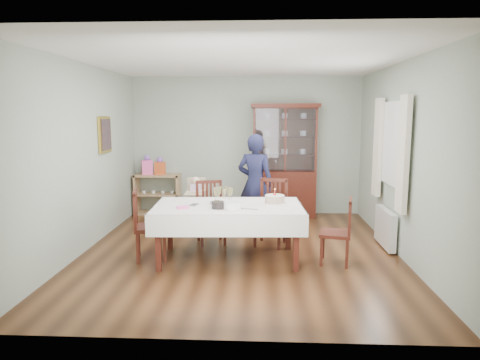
# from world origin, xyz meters

# --- Properties ---
(floor) EXTENTS (5.00, 5.00, 0.00)m
(floor) POSITION_xyz_m (0.00, 0.00, 0.00)
(floor) COLOR #593319
(floor) RESTS_ON ground
(room_shell) EXTENTS (5.00, 5.00, 5.00)m
(room_shell) POSITION_xyz_m (0.00, 0.53, 1.70)
(room_shell) COLOR #9EAA99
(room_shell) RESTS_ON floor
(dining_table) EXTENTS (2.05, 1.24, 0.76)m
(dining_table) POSITION_xyz_m (-0.14, -0.36, 0.38)
(dining_table) COLOR #4A1B12
(dining_table) RESTS_ON floor
(china_cabinet) EXTENTS (1.30, 0.48, 2.18)m
(china_cabinet) POSITION_xyz_m (0.75, 2.26, 1.12)
(china_cabinet) COLOR #4A1B12
(china_cabinet) RESTS_ON floor
(sideboard) EXTENTS (0.90, 0.38, 0.80)m
(sideboard) POSITION_xyz_m (-1.75, 2.28, 0.40)
(sideboard) COLOR tan
(sideboard) RESTS_ON floor
(picture_frame) EXTENTS (0.04, 0.48, 0.58)m
(picture_frame) POSITION_xyz_m (-2.22, 0.80, 1.65)
(picture_frame) COLOR gold
(picture_frame) RESTS_ON room_shell
(window) EXTENTS (0.04, 1.02, 1.22)m
(window) POSITION_xyz_m (2.22, 0.30, 1.55)
(window) COLOR white
(window) RESTS_ON room_shell
(curtain_left) EXTENTS (0.07, 0.30, 1.55)m
(curtain_left) POSITION_xyz_m (2.16, -0.32, 1.45)
(curtain_left) COLOR silver
(curtain_left) RESTS_ON room_shell
(curtain_right) EXTENTS (0.07, 0.30, 1.55)m
(curtain_right) POSITION_xyz_m (2.16, 0.92, 1.45)
(curtain_right) COLOR silver
(curtain_right) RESTS_ON room_shell
(radiator) EXTENTS (0.10, 0.80, 0.55)m
(radiator) POSITION_xyz_m (2.16, 0.30, 0.30)
(radiator) COLOR white
(radiator) RESTS_ON floor
(chair_far_left) EXTENTS (0.53, 0.53, 0.95)m
(chair_far_left) POSITION_xyz_m (-0.47, 0.39, 0.28)
(chair_far_left) COLOR #4A1B12
(chair_far_left) RESTS_ON floor
(chair_far_right) EXTENTS (0.55, 0.55, 1.00)m
(chair_far_right) POSITION_xyz_m (0.45, 0.33, 0.30)
(chair_far_right) COLOR #4A1B12
(chair_far_right) RESTS_ON floor
(chair_end_left) EXTENTS (0.52, 0.52, 0.96)m
(chair_end_left) POSITION_xyz_m (-1.22, -0.40, 0.29)
(chair_end_left) COLOR #4A1B12
(chair_end_left) RESTS_ON floor
(chair_end_right) EXTENTS (0.47, 0.47, 0.89)m
(chair_end_right) POSITION_xyz_m (1.31, -0.45, 0.26)
(chair_end_right) COLOR #4A1B12
(chair_end_right) RESTS_ON floor
(woman) EXTENTS (0.70, 0.56, 1.66)m
(woman) POSITION_xyz_m (0.21, 1.00, 0.83)
(woman) COLOR #161731
(woman) RESTS_ON floor
(high_chair) EXTENTS (0.42, 0.42, 0.94)m
(high_chair) POSITION_xyz_m (-0.79, 0.99, 0.37)
(high_chair) COLOR black
(high_chair) RESTS_ON floor
(champagne_tray) EXTENTS (0.37, 0.37, 0.22)m
(champagne_tray) POSITION_xyz_m (-0.22, -0.28, 0.83)
(champagne_tray) COLOR silver
(champagne_tray) RESTS_ON dining_table
(birthday_cake) EXTENTS (0.31, 0.31, 0.21)m
(birthday_cake) POSITION_xyz_m (0.49, -0.23, 0.82)
(birthday_cake) COLOR white
(birthday_cake) RESTS_ON dining_table
(plate_stack_dark) EXTENTS (0.21, 0.21, 0.09)m
(plate_stack_dark) POSITION_xyz_m (-0.25, -0.56, 0.80)
(plate_stack_dark) COLOR black
(plate_stack_dark) RESTS_ON dining_table
(plate_stack_white) EXTENTS (0.30, 0.30, 0.10)m
(plate_stack_white) POSITION_xyz_m (-0.07, -0.60, 0.81)
(plate_stack_white) COLOR white
(plate_stack_white) RESTS_ON dining_table
(napkin_stack) EXTENTS (0.18, 0.18, 0.02)m
(napkin_stack) POSITION_xyz_m (-0.72, -0.58, 0.77)
(napkin_stack) COLOR #FF5DAB
(napkin_stack) RESTS_ON dining_table
(cutlery) EXTENTS (0.16, 0.19, 0.01)m
(cutlery) POSITION_xyz_m (-0.64, -0.38, 0.77)
(cutlery) COLOR silver
(cutlery) RESTS_ON dining_table
(cake_knife) EXTENTS (0.25, 0.10, 0.01)m
(cake_knife) POSITION_xyz_m (0.14, -0.61, 0.77)
(cake_knife) COLOR silver
(cake_knife) RESTS_ON dining_table
(gift_bag_pink) EXTENTS (0.24, 0.19, 0.39)m
(gift_bag_pink) POSITION_xyz_m (-1.94, 2.26, 0.97)
(gift_bag_pink) COLOR #FF5DAB
(gift_bag_pink) RESTS_ON sideboard
(gift_bag_orange) EXTENTS (0.20, 0.15, 0.35)m
(gift_bag_orange) POSITION_xyz_m (-1.69, 2.26, 0.96)
(gift_bag_orange) COLOR #DE5523
(gift_bag_orange) RESTS_ON sideboard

